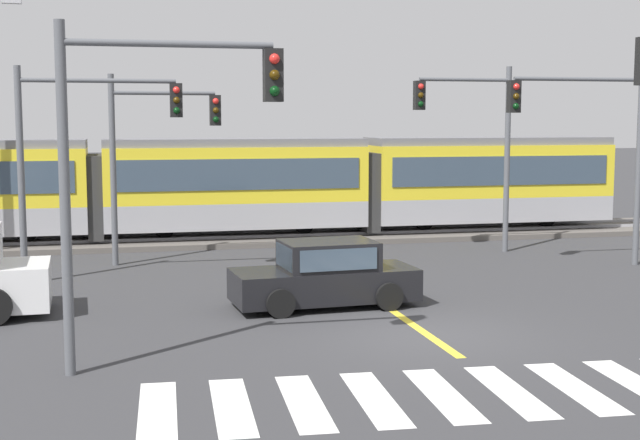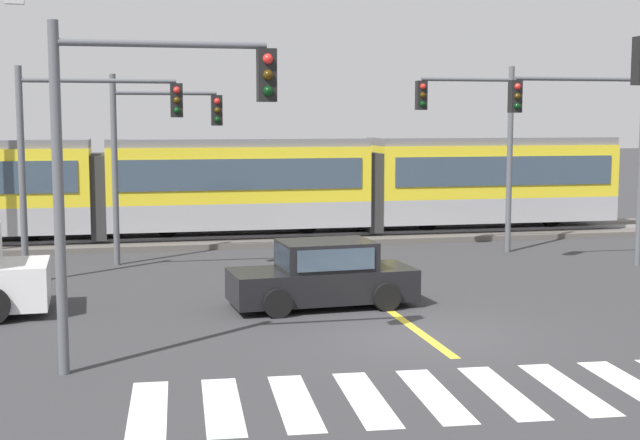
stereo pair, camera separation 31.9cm
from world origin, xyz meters
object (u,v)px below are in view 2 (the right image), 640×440
object	(u,v)px
sedan_crossing	(323,276)
traffic_light_mid_left	(81,137)
light_rail_tram	(238,183)
traffic_light_far_right	(479,131)
traffic_light_mid_right	(597,132)
traffic_light_near_left	(135,141)
traffic_light_far_left	(153,142)

from	to	relation	value
sedan_crossing	traffic_light_mid_left	distance (m)	7.75
light_rail_tram	traffic_light_far_right	size ratio (longest dim) A/B	4.71
traffic_light_mid_right	traffic_light_near_left	bearing A→B (deg)	-148.34
sedan_crossing	traffic_light_near_left	distance (m)	6.88
traffic_light_mid_right	traffic_light_far_right	size ratio (longest dim) A/B	1.00
sedan_crossing	traffic_light_near_left	size ratio (longest dim) A/B	0.73
traffic_light_near_left	traffic_light_far_right	distance (m)	15.63
light_rail_tram	traffic_light_near_left	bearing A→B (deg)	-103.00
traffic_light_far_left	traffic_light_far_right	bearing A→B (deg)	-0.55
traffic_light_mid_left	sedan_crossing	bearing A→B (deg)	-39.27
traffic_light_far_right	sedan_crossing	bearing A→B (deg)	-133.58
light_rail_tram	traffic_light_mid_left	world-z (taller)	traffic_light_mid_left
light_rail_tram	traffic_light_near_left	distance (m)	16.34
traffic_light_near_left	traffic_light_far_right	xyz separation A→B (m)	(10.77, 11.32, -0.03)
light_rail_tram	sedan_crossing	size ratio (longest dim) A/B	6.50
traffic_light_mid_right	traffic_light_mid_left	bearing A→B (deg)	176.56
sedan_crossing	traffic_light_mid_right	world-z (taller)	traffic_light_mid_right
traffic_light_mid_left	traffic_light_mid_right	xyz separation A→B (m)	(14.34, -0.86, 0.12)
sedan_crossing	traffic_light_mid_right	size ratio (longest dim) A/B	0.72
light_rail_tram	traffic_light_far_right	world-z (taller)	traffic_light_far_right
traffic_light_near_left	traffic_light_far_left	distance (m)	11.44
traffic_light_mid_right	traffic_light_far_left	distance (m)	12.87
light_rail_tram	traffic_light_mid_left	distance (m)	8.70
traffic_light_mid_right	light_rail_tram	bearing A→B (deg)	140.31
traffic_light_mid_left	traffic_light_near_left	bearing A→B (deg)	-81.60
light_rail_tram	sedan_crossing	bearing A→B (deg)	-87.32
traffic_light_near_left	traffic_light_far_left	xyz separation A→B (m)	(0.62, 11.42, -0.31)
sedan_crossing	traffic_light_far_right	size ratio (longest dim) A/B	0.73
traffic_light_near_left	traffic_light_mid_right	distance (m)	15.31
traffic_light_near_left	traffic_light_mid_right	world-z (taller)	traffic_light_mid_right
light_rail_tram	traffic_light_far_right	bearing A→B (deg)	-32.23
traffic_light_near_left	traffic_light_far_right	bearing A→B (deg)	46.42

